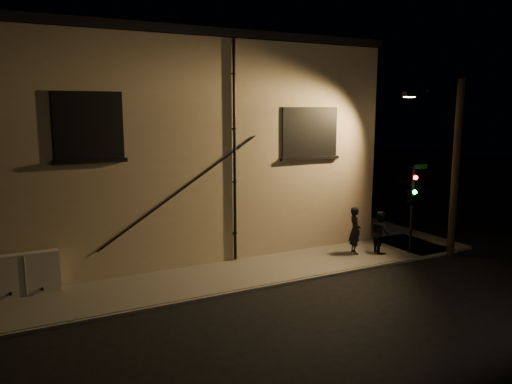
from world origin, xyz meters
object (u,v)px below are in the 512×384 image
pedestrian_b (380,232)px  traffic_signal (411,195)px  utility_cabinet (25,274)px  streetlamp_pole (453,164)px  pedestrian_a (355,230)px

pedestrian_b → traffic_signal: (0.85, -0.76, 1.58)m
utility_cabinet → pedestrian_b: size_ratio=1.20×
pedestrian_b → streetlamp_pole: bearing=-101.8°
pedestrian_a → pedestrian_b: (0.99, -0.36, -0.10)m
traffic_signal → streetlamp_pole: size_ratio=0.51×
streetlamp_pole → pedestrian_a: bearing=154.5°
pedestrian_b → streetlamp_pole: streetlamp_pole is taller
traffic_signal → streetlamp_pole: bearing=-18.2°
utility_cabinet → streetlamp_pole: streetlamp_pole is taller
pedestrian_b → streetlamp_pole: (2.47, -1.29, 2.79)m
traffic_signal → utility_cabinet: bearing=170.7°
utility_cabinet → streetlamp_pole: (15.60, -2.83, 2.97)m
pedestrian_a → traffic_signal: size_ratio=0.53×
utility_cabinet → pedestrian_b: (13.13, -1.54, 0.18)m
traffic_signal → streetlamp_pole: streetlamp_pole is taller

